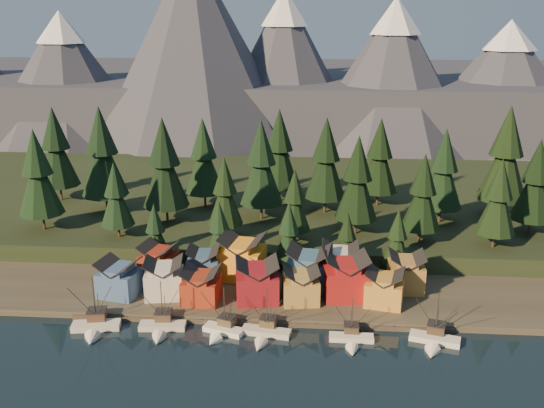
# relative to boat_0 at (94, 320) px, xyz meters

# --- Properties ---
(ground) EXTENTS (500.00, 500.00, 0.00)m
(ground) POSITION_rel_boat_0_xyz_m (33.40, -10.12, -2.54)
(ground) COLOR black
(ground) RESTS_ON ground
(shore_strip) EXTENTS (400.00, 50.00, 1.50)m
(shore_strip) POSITION_rel_boat_0_xyz_m (33.40, 29.88, -1.79)
(shore_strip) COLOR #373328
(shore_strip) RESTS_ON ground
(hillside) EXTENTS (420.00, 100.00, 6.00)m
(hillside) POSITION_rel_boat_0_xyz_m (33.40, 79.88, 0.46)
(hillside) COLOR black
(hillside) RESTS_ON ground
(dock) EXTENTS (80.00, 4.00, 1.00)m
(dock) POSITION_rel_boat_0_xyz_m (33.40, 6.38, -2.04)
(dock) COLOR #4E4437
(dock) RESTS_ON ground
(mountain_ridge) EXTENTS (560.00, 190.00, 90.00)m
(mountain_ridge) POSITION_rel_boat_0_xyz_m (29.20, 203.47, 23.52)
(mountain_ridge) COLOR #474A5B
(mountain_ridge) RESTS_ON ground
(boat_0) EXTENTS (10.45, 11.10, 12.78)m
(boat_0) POSITION_rel_boat_0_xyz_m (0.00, 0.00, 0.00)
(boat_0) COLOR beige
(boat_0) RESTS_ON ground
(boat_1) EXTENTS (9.97, 10.75, 11.69)m
(boat_1) POSITION_rel_boat_0_xyz_m (13.62, 1.06, -0.29)
(boat_1) COLOR beige
(boat_1) RESTS_ON ground
(boat_2) EXTENTS (9.11, 9.67, 11.03)m
(boat_2) POSITION_rel_boat_0_xyz_m (26.14, 0.63, -0.34)
(boat_2) COLOR white
(boat_2) RESTS_ON ground
(boat_3) EXTENTS (10.61, 11.26, 11.06)m
(boat_3) POSITION_rel_boat_0_xyz_m (35.00, 0.25, -0.52)
(boat_3) COLOR beige
(boat_3) RESTS_ON ground
(boat_5) EXTENTS (9.09, 9.89, 10.03)m
(boat_5) POSITION_rel_boat_0_xyz_m (52.38, -0.58, -0.68)
(boat_5) COLOR silver
(boat_5) RESTS_ON ground
(boat_6) EXTENTS (10.52, 11.02, 11.76)m
(boat_6) POSITION_rel_boat_0_xyz_m (68.62, -0.03, -0.30)
(boat_6) COLOR white
(boat_6) RESTS_ON ground
(house_front_0) EXTENTS (9.83, 9.47, 8.38)m
(house_front_0) POSITION_rel_boat_0_xyz_m (1.03, 13.74, 3.36)
(house_front_0) COLOR #385585
(house_front_0) RESTS_ON shore_strip
(house_front_1) EXTENTS (9.45, 9.17, 8.62)m
(house_front_1) POSITION_rel_boat_0_xyz_m (11.22, 14.14, 3.49)
(house_front_1) COLOR beige
(house_front_1) RESTS_ON shore_strip
(house_front_2) EXTENTS (8.34, 8.40, 7.67)m
(house_front_2) POSITION_rel_boat_0_xyz_m (19.93, 12.10, 2.99)
(house_front_2) COLOR maroon
(house_front_2) RESTS_ON shore_strip
(house_front_3) EXTENTS (10.41, 10.05, 9.35)m
(house_front_3) POSITION_rel_boat_0_xyz_m (32.16, 13.67, 3.87)
(house_front_3) COLOR maroon
(house_front_3) RESTS_ON shore_strip
(house_front_4) EXTENTS (8.83, 9.36, 7.96)m
(house_front_4) POSITION_rel_boat_0_xyz_m (41.75, 13.87, 3.14)
(house_front_4) COLOR #AF863E
(house_front_4) RESTS_ON shore_strip
(house_front_5) EXTENTS (10.68, 9.93, 10.08)m
(house_front_5) POSITION_rel_boat_0_xyz_m (51.69, 16.39, 4.26)
(house_front_5) COLOR maroon
(house_front_5) RESTS_ON shore_strip
(house_front_6) EXTENTS (9.37, 9.03, 7.97)m
(house_front_6) POSITION_rel_boat_0_xyz_m (59.99, 13.59, 3.15)
(house_front_6) COLOR #C28832
(house_front_6) RESTS_ON shore_strip
(house_back_0) EXTENTS (9.49, 9.25, 8.72)m
(house_back_0) POSITION_rel_boat_0_xyz_m (7.74, 23.09, 3.54)
(house_back_0) COLOR maroon
(house_back_0) RESTS_ON shore_strip
(house_back_1) EXTENTS (7.71, 7.80, 8.32)m
(house_back_1) POSITION_rel_boat_0_xyz_m (18.67, 22.44, 3.33)
(house_back_1) COLOR #315375
(house_back_1) RESTS_ON shore_strip
(house_back_2) EXTENTS (11.48, 10.82, 10.63)m
(house_back_2) POSITION_rel_boat_0_xyz_m (27.50, 25.02, 4.55)
(house_back_2) COLOR orange
(house_back_2) RESTS_ON shore_strip
(house_back_3) EXTENTS (10.54, 9.61, 9.78)m
(house_back_3) POSITION_rel_boat_0_xyz_m (43.40, 20.79, 4.10)
(house_back_3) COLOR #335979
(house_back_3) RESTS_ON shore_strip
(house_back_4) EXTENTS (8.82, 8.49, 9.32)m
(house_back_4) POSITION_rel_boat_0_xyz_m (50.69, 24.57, 3.86)
(house_back_4) COLOR beige
(house_back_4) RESTS_ON shore_strip
(house_back_5) EXTENTS (8.04, 8.13, 8.91)m
(house_back_5) POSITION_rel_boat_0_xyz_m (65.62, 21.18, 3.64)
(house_back_5) COLOR olive
(house_back_5) RESTS_ON shore_strip
(tree_hill_0) EXTENTS (11.88, 11.88, 27.68)m
(tree_hill_0) POSITION_rel_boat_0_xyz_m (-28.60, 41.88, 18.59)
(tree_hill_0) COLOR #332319
(tree_hill_0) RESTS_ON hillside
(tree_hill_1) EXTENTS (13.41, 13.41, 31.23)m
(tree_hill_1) POSITION_rel_boat_0_xyz_m (-16.60, 57.88, 20.54)
(tree_hill_1) COLOR #332319
(tree_hill_1) RESTS_ON hillside
(tree_hill_2) EXTENTS (8.69, 8.69, 20.25)m
(tree_hill_2) POSITION_rel_boat_0_xyz_m (-6.60, 37.88, 14.53)
(tree_hill_2) COLOR #332319
(tree_hill_2) RESTS_ON hillside
(tree_hill_3) EXTENTS (12.75, 12.75, 29.71)m
(tree_hill_3) POSITION_rel_boat_0_xyz_m (3.40, 49.88, 19.70)
(tree_hill_3) COLOR #332319
(tree_hill_3) RESTS_ON hillside
(tree_hill_4) EXTENTS (11.57, 11.57, 26.95)m
(tree_hill_4) POSITION_rel_boat_0_xyz_m (11.40, 64.88, 18.20)
(tree_hill_4) COLOR #332319
(tree_hill_4) RESTS_ON hillside
(tree_hill_5) EXTENTS (9.24, 9.24, 21.53)m
(tree_hill_5) POSITION_rel_boat_0_xyz_m (21.40, 39.88, 15.23)
(tree_hill_5) COLOR #332319
(tree_hill_5) RESTS_ON hillside
(tree_hill_6) EXTENTS (12.30, 12.30, 28.65)m
(tree_hill_6) POSITION_rel_boat_0_xyz_m (29.40, 54.88, 19.12)
(tree_hill_6) COLOR #332319
(tree_hill_6) RESTS_ON hillside
(tree_hill_7) EXTENTS (8.30, 8.30, 19.33)m
(tree_hill_7) POSITION_rel_boat_0_xyz_m (39.40, 37.88, 14.02)
(tree_hill_7) COLOR #332319
(tree_hill_7) RESTS_ON hillside
(tree_hill_8) EXTENTS (12.12, 12.12, 28.23)m
(tree_hill_8) POSITION_rel_boat_0_xyz_m (47.40, 61.88, 18.89)
(tree_hill_8) COLOR #332319
(tree_hill_8) RESTS_ON hillside
(tree_hill_9) EXTENTS (11.44, 11.44, 26.64)m
(tree_hill_9) POSITION_rel_boat_0_xyz_m (55.40, 44.88, 18.03)
(tree_hill_9) COLOR #332319
(tree_hill_9) RESTS_ON hillside
(tree_hill_10) EXTENTS (11.49, 11.49, 26.76)m
(tree_hill_10) POSITION_rel_boat_0_xyz_m (63.40, 69.88, 18.09)
(tree_hill_10) COLOR #332319
(tree_hill_10) RESTS_ON hillside
(tree_hill_11) EXTENTS (10.03, 10.03, 23.36)m
(tree_hill_11) POSITION_rel_boat_0_xyz_m (71.40, 39.88, 16.23)
(tree_hill_11) COLOR #332319
(tree_hill_11) RESTS_ON hillside
(tree_hill_12) EXTENTS (11.40, 11.40, 26.56)m
(tree_hill_12) POSITION_rel_boat_0_xyz_m (79.40, 55.88, 17.98)
(tree_hill_12) COLOR #332319
(tree_hill_12) RESTS_ON hillside
(tree_hill_13) EXTENTS (9.82, 9.82, 22.89)m
(tree_hill_13) POSITION_rel_boat_0_xyz_m (89.40, 37.88, 15.97)
(tree_hill_13) COLOR #332319
(tree_hill_13) RESTS_ON hillside
(tree_hill_14) EXTENTS (13.80, 13.80, 32.14)m
(tree_hill_14) POSITION_rel_boat_0_xyz_m (97.40, 61.88, 21.04)
(tree_hill_14) COLOR #332319
(tree_hill_14) RESTS_ON hillside
(tree_hill_15) EXTENTS (12.36, 12.36, 28.79)m
(tree_hill_15) POSITION_rel_boat_0_xyz_m (33.40, 71.88, 19.20)
(tree_hill_15) COLOR #332319
(tree_hill_15) RESTS_ON hillside
(tree_hill_16) EXTENTS (12.54, 12.54, 29.20)m
(tree_hill_16) POSITION_rel_boat_0_xyz_m (-34.60, 67.88, 19.43)
(tree_hill_16) COLOR #332319
(tree_hill_16) RESTS_ON hillside
(tree_hill_17) EXTENTS (11.07, 11.07, 25.79)m
(tree_hill_17) POSITION_rel_boat_0_xyz_m (101.40, 47.88, 17.56)
(tree_hill_17) COLOR #332319
(tree_hill_17) RESTS_ON hillside
(tree_shore_0) EXTENTS (7.14, 7.14, 16.62)m
(tree_shore_0) POSITION_rel_boat_0_xyz_m (5.40, 29.88, 8.04)
(tree_shore_0) COLOR #332319
(tree_shore_0) RESTS_ON shore_strip
(tree_shore_1) EXTENTS (7.59, 7.59, 17.68)m
(tree_shore_1) POSITION_rel_boat_0_xyz_m (21.40, 29.88, 8.62)
(tree_shore_1) COLOR #332319
(tree_shore_1) RESTS_ON shore_strip
(tree_shore_2) EXTENTS (7.52, 7.52, 17.51)m
(tree_shore_2) POSITION_rel_boat_0_xyz_m (38.40, 29.88, 8.53)
(tree_shore_2) COLOR #332319
(tree_shore_2) RESTS_ON shore_strip
(tree_shore_3) EXTENTS (6.75, 6.75, 15.72)m
(tree_shore_3) POSITION_rel_boat_0_xyz_m (52.40, 29.88, 7.55)
(tree_shore_3) COLOR #332319
(tree_shore_3) RESTS_ON shore_strip
(tree_shore_4) EXTENTS (7.14, 7.14, 16.63)m
(tree_shore_4) POSITION_rel_boat_0_xyz_m (64.40, 29.88, 8.04)
(tree_shore_4) COLOR #332319
(tree_shore_4) RESTS_ON shore_strip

